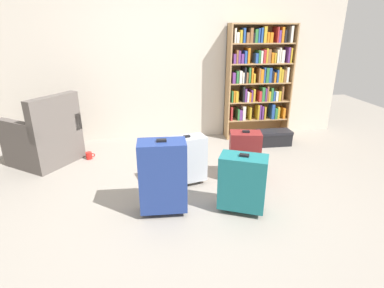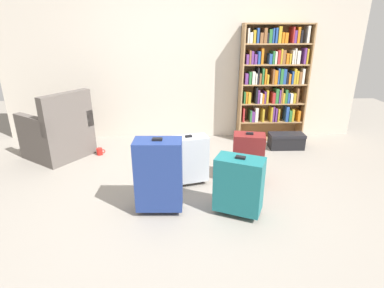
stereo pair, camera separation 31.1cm
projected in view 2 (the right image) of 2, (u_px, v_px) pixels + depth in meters
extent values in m
plane|color=gray|center=(183.00, 207.00, 3.03)|extent=(9.53, 9.53, 0.00)
cube|color=beige|center=(181.00, 53.00, 4.58)|extent=(5.45, 0.10, 2.60)
cube|color=#A87F51|center=(241.00, 85.00, 4.57)|extent=(0.02, 0.27, 1.72)
cube|color=#A87F51|center=(305.00, 84.00, 4.60)|extent=(0.02, 0.27, 1.72)
cube|color=#A87F51|center=(271.00, 83.00, 4.70)|extent=(0.99, 0.02, 1.72)
cube|color=#A87F51|center=(268.00, 138.00, 4.89)|extent=(0.95, 0.25, 0.02)
cube|color=#A87F51|center=(269.00, 120.00, 4.79)|extent=(0.95, 0.25, 0.02)
cube|color=#A87F51|center=(271.00, 102.00, 4.68)|extent=(0.95, 0.25, 0.02)
cube|color=#A87F51|center=(273.00, 84.00, 4.58)|extent=(0.95, 0.25, 0.02)
cube|color=#A87F51|center=(275.00, 64.00, 4.48)|extent=(0.95, 0.25, 0.02)
cube|color=#A87F51|center=(277.00, 44.00, 4.38)|extent=(0.95, 0.25, 0.02)
cube|color=#A87F51|center=(279.00, 24.00, 4.28)|extent=(0.95, 0.25, 0.02)
cube|color=#B22D2D|center=(243.00, 114.00, 4.71)|extent=(0.02, 0.21, 0.21)
cube|color=#2D7238|center=(250.00, 115.00, 4.72)|extent=(0.03, 0.21, 0.17)
cube|color=#66337F|center=(252.00, 116.00, 4.71)|extent=(0.04, 0.18, 0.16)
cube|color=silver|center=(255.00, 114.00, 4.71)|extent=(0.04, 0.20, 0.21)
cube|color=gold|center=(262.00, 115.00, 4.71)|extent=(0.03, 0.17, 0.19)
cube|color=gold|center=(270.00, 113.00, 4.70)|extent=(0.03, 0.17, 0.23)
cube|color=#66337F|center=(272.00, 113.00, 4.72)|extent=(0.02, 0.19, 0.23)
cube|color=#66337F|center=(274.00, 114.00, 4.73)|extent=(0.03, 0.21, 0.20)
cube|color=gold|center=(277.00, 114.00, 4.73)|extent=(0.02, 0.20, 0.20)
cube|color=#264C99|center=(286.00, 113.00, 4.71)|extent=(0.04, 0.18, 0.23)
cube|color=#2D7238|center=(289.00, 115.00, 4.74)|extent=(0.04, 0.20, 0.17)
cube|color=gold|center=(291.00, 114.00, 4.75)|extent=(0.03, 0.22, 0.18)
cube|color=orange|center=(297.00, 115.00, 4.74)|extent=(0.04, 0.19, 0.16)
cube|color=#2D7238|center=(244.00, 97.00, 4.61)|extent=(0.02, 0.19, 0.17)
cube|color=orange|center=(246.00, 97.00, 4.59)|extent=(0.02, 0.15, 0.17)
cube|color=gold|center=(248.00, 97.00, 4.61)|extent=(0.04, 0.19, 0.16)
cube|color=black|center=(255.00, 95.00, 4.60)|extent=(0.03, 0.18, 0.23)
cube|color=#66337F|center=(257.00, 96.00, 4.62)|extent=(0.03, 0.22, 0.20)
cube|color=silver|center=(259.00, 97.00, 4.64)|extent=(0.03, 0.22, 0.15)
cube|color=orange|center=(262.00, 98.00, 4.62)|extent=(0.03, 0.18, 0.14)
cube|color=#66337F|center=(264.00, 96.00, 4.63)|extent=(0.02, 0.22, 0.18)
cube|color=gold|center=(266.00, 96.00, 4.63)|extent=(0.03, 0.21, 0.19)
cube|color=#B22D2D|center=(272.00, 97.00, 4.62)|extent=(0.04, 0.19, 0.16)
cube|color=#2D7238|center=(276.00, 95.00, 4.61)|extent=(0.04, 0.18, 0.21)
cube|color=#66337F|center=(278.00, 96.00, 4.62)|extent=(0.02, 0.18, 0.20)
cube|color=brown|center=(280.00, 95.00, 4.61)|extent=(0.02, 0.17, 0.23)
cube|color=gold|center=(282.00, 97.00, 4.63)|extent=(0.03, 0.20, 0.15)
cube|color=#2D7238|center=(285.00, 96.00, 4.62)|extent=(0.03, 0.19, 0.20)
cube|color=#264C99|center=(287.00, 98.00, 4.63)|extent=(0.03, 0.18, 0.15)
cube|color=silver|center=(290.00, 98.00, 4.62)|extent=(0.04, 0.17, 0.15)
cube|color=gold|center=(293.00, 97.00, 4.63)|extent=(0.04, 0.18, 0.15)
cube|color=brown|center=(296.00, 95.00, 4.62)|extent=(0.03, 0.18, 0.22)
cube|color=#66337F|center=(246.00, 78.00, 4.51)|extent=(0.04, 0.18, 0.15)
cube|color=#2D7238|center=(249.00, 78.00, 4.50)|extent=(0.03, 0.17, 0.17)
cube|color=silver|center=(253.00, 77.00, 4.50)|extent=(0.04, 0.18, 0.18)
cube|color=silver|center=(255.00, 78.00, 4.50)|extent=(0.02, 0.16, 0.16)
cube|color=black|center=(257.00, 75.00, 4.52)|extent=(0.02, 0.23, 0.23)
cube|color=brown|center=(259.00, 78.00, 4.50)|extent=(0.03, 0.15, 0.16)
cube|color=#2D7238|center=(262.00, 76.00, 4.51)|extent=(0.03, 0.20, 0.23)
cube|color=orange|center=(264.00, 76.00, 4.50)|extent=(0.03, 0.18, 0.22)
cube|color=gold|center=(267.00, 79.00, 4.50)|extent=(0.03, 0.15, 0.14)
cube|color=brown|center=(272.00, 76.00, 4.52)|extent=(0.02, 0.21, 0.21)
cube|color=orange|center=(274.00, 77.00, 4.53)|extent=(0.04, 0.21, 0.20)
cube|color=#264C99|center=(277.00, 76.00, 4.52)|extent=(0.02, 0.20, 0.22)
cube|color=#2D7238|center=(280.00, 76.00, 4.50)|extent=(0.04, 0.16, 0.22)
cube|color=#264C99|center=(283.00, 76.00, 4.52)|extent=(0.04, 0.21, 0.22)
cube|color=black|center=(286.00, 78.00, 4.51)|extent=(0.03, 0.16, 0.17)
cube|color=orange|center=(288.00, 79.00, 4.52)|extent=(0.03, 0.16, 0.15)
cube|color=#264C99|center=(291.00, 77.00, 4.51)|extent=(0.03, 0.15, 0.18)
cube|color=gold|center=(293.00, 76.00, 4.53)|extent=(0.03, 0.21, 0.22)
cube|color=gold|center=(296.00, 77.00, 4.51)|extent=(0.03, 0.16, 0.19)
cube|color=brown|center=(298.00, 77.00, 4.53)|extent=(0.04, 0.18, 0.18)
cube|color=silver|center=(301.00, 76.00, 4.52)|extent=(0.03, 0.18, 0.22)
cube|color=#66337F|center=(247.00, 59.00, 4.40)|extent=(0.04, 0.18, 0.14)
cube|color=brown|center=(249.00, 57.00, 4.40)|extent=(0.02, 0.18, 0.19)
cube|color=#66337F|center=(251.00, 57.00, 4.40)|extent=(0.03, 0.18, 0.18)
cube|color=#66337F|center=(254.00, 59.00, 4.42)|extent=(0.04, 0.20, 0.14)
cube|color=#264C99|center=(258.00, 58.00, 4.39)|extent=(0.03, 0.15, 0.18)
cube|color=orange|center=(261.00, 56.00, 4.41)|extent=(0.03, 0.21, 0.22)
cube|color=#264C99|center=(269.00, 59.00, 4.41)|extent=(0.04, 0.17, 0.14)
cube|color=#2D7238|center=(272.00, 57.00, 4.43)|extent=(0.03, 0.22, 0.18)
cube|color=silver|center=(274.00, 57.00, 4.41)|extent=(0.03, 0.19, 0.17)
cube|color=#B22D2D|center=(278.00, 57.00, 4.40)|extent=(0.03, 0.15, 0.19)
cube|color=gold|center=(280.00, 56.00, 4.41)|extent=(0.03, 0.18, 0.21)
cube|color=brown|center=(283.00, 57.00, 4.40)|extent=(0.04, 0.16, 0.19)
cube|color=orange|center=(286.00, 58.00, 4.43)|extent=(0.04, 0.20, 0.15)
cube|color=gold|center=(289.00, 59.00, 4.41)|extent=(0.02, 0.15, 0.14)
cube|color=silver|center=(291.00, 57.00, 4.42)|extent=(0.03, 0.18, 0.19)
cube|color=silver|center=(294.00, 56.00, 4.40)|extent=(0.02, 0.16, 0.22)
cube|color=silver|center=(297.00, 57.00, 4.43)|extent=(0.04, 0.19, 0.18)
cube|color=#66337F|center=(303.00, 56.00, 4.42)|extent=(0.03, 0.18, 0.22)
cube|color=gold|center=(305.00, 56.00, 4.44)|extent=(0.02, 0.22, 0.21)
cube|color=silver|center=(248.00, 36.00, 4.28)|extent=(0.02, 0.15, 0.20)
cube|color=silver|center=(250.00, 38.00, 4.29)|extent=(0.04, 0.16, 0.14)
cube|color=gold|center=(253.00, 37.00, 4.30)|extent=(0.03, 0.18, 0.17)
cube|color=#264C99|center=(257.00, 36.00, 4.31)|extent=(0.03, 0.21, 0.20)
cube|color=brown|center=(260.00, 38.00, 4.32)|extent=(0.04, 0.20, 0.14)
cube|color=brown|center=(264.00, 35.00, 4.31)|extent=(0.04, 0.20, 0.20)
cube|color=black|center=(267.00, 38.00, 4.30)|extent=(0.03, 0.16, 0.14)
cube|color=#2D7238|center=(269.00, 36.00, 4.31)|extent=(0.04, 0.20, 0.18)
cube|color=#264C99|center=(272.00, 36.00, 4.32)|extent=(0.02, 0.22, 0.20)
cube|color=#264C99|center=(275.00, 35.00, 4.30)|extent=(0.03, 0.17, 0.20)
cube|color=gold|center=(278.00, 35.00, 4.30)|extent=(0.04, 0.19, 0.22)
cube|color=orange|center=(281.00, 38.00, 4.32)|extent=(0.03, 0.19, 0.14)
cube|color=orange|center=(285.00, 38.00, 4.33)|extent=(0.04, 0.20, 0.14)
cube|color=#B22D2D|center=(291.00, 35.00, 4.33)|extent=(0.02, 0.23, 0.22)
cube|color=#66337F|center=(293.00, 37.00, 4.34)|extent=(0.03, 0.23, 0.17)
cube|color=orange|center=(297.00, 35.00, 4.31)|extent=(0.03, 0.19, 0.21)
cube|color=black|center=(300.00, 36.00, 4.32)|extent=(0.03, 0.18, 0.17)
cube|color=silver|center=(307.00, 34.00, 4.30)|extent=(0.03, 0.16, 0.23)
cube|color=#59514C|center=(58.00, 141.00, 4.19)|extent=(0.97, 0.97, 0.40)
cube|color=gray|center=(55.00, 125.00, 4.10)|extent=(0.76, 0.74, 0.08)
cube|color=#59514C|center=(67.00, 113.00, 3.88)|extent=(0.50, 0.64, 0.50)
cube|color=#59514C|center=(74.00, 115.00, 4.31)|extent=(0.63, 0.48, 0.22)
cube|color=#59514C|center=(33.00, 125.00, 3.84)|extent=(0.63, 0.48, 0.22)
cylinder|color=red|center=(99.00, 152.00, 4.25)|extent=(0.08, 0.08, 0.10)
torus|color=red|center=(103.00, 151.00, 4.25)|extent=(0.06, 0.01, 0.06)
cube|color=black|center=(286.00, 142.00, 4.46)|extent=(0.49, 0.23, 0.20)
cube|color=black|center=(287.00, 135.00, 4.43)|extent=(0.50, 0.24, 0.04)
cube|color=#19666B|center=(239.00, 184.00, 2.82)|extent=(0.49, 0.39, 0.52)
cube|color=black|center=(240.00, 157.00, 2.72)|extent=(0.10, 0.08, 0.02)
cylinder|color=black|center=(222.00, 208.00, 2.97)|extent=(0.07, 0.07, 0.05)
cylinder|color=black|center=(253.00, 214.00, 2.87)|extent=(0.07, 0.07, 0.05)
cube|color=#B7BABF|center=(189.00, 159.00, 3.37)|extent=(0.45, 0.30, 0.51)
cube|color=black|center=(189.00, 136.00, 3.28)|extent=(0.08, 0.06, 0.02)
cylinder|color=black|center=(176.00, 183.00, 3.43)|extent=(0.06, 0.06, 0.05)
cylinder|color=black|center=(201.00, 180.00, 3.51)|extent=(0.06, 0.06, 0.05)
cube|color=navy|center=(159.00, 174.00, 2.84)|extent=(0.44, 0.26, 0.67)
cube|color=black|center=(157.00, 139.00, 2.71)|extent=(0.09, 0.05, 0.02)
cylinder|color=black|center=(145.00, 208.00, 2.97)|extent=(0.05, 0.05, 0.05)
cylinder|color=black|center=(176.00, 208.00, 2.97)|extent=(0.05, 0.05, 0.05)
cube|color=maroon|center=(248.00, 157.00, 3.41)|extent=(0.38, 0.28, 0.52)
cube|color=black|center=(250.00, 133.00, 3.32)|extent=(0.08, 0.06, 0.02)
cylinder|color=black|center=(236.00, 179.00, 3.53)|extent=(0.06, 0.06, 0.05)
cylinder|color=black|center=(257.00, 180.00, 3.50)|extent=(0.06, 0.06, 0.05)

